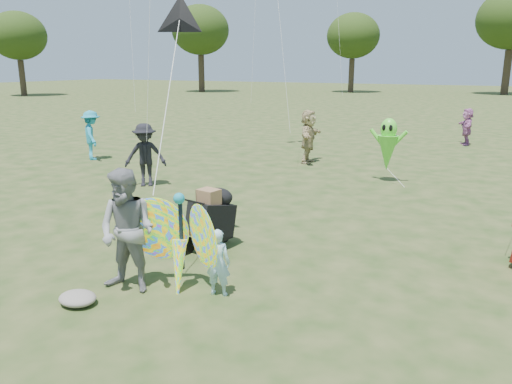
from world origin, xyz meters
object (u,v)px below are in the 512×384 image
at_px(butterfly_kite, 180,244).
at_px(jogging_stroller, 212,215).
at_px(child_girl, 218,262).
at_px(alien_kite, 388,147).
at_px(crowd_i, 92,135).
at_px(crowd_j, 467,127).
at_px(crowd_b, 145,155).
at_px(adult_man, 127,231).
at_px(crowd_d, 308,136).

bearing_deg(butterfly_kite, jogging_stroller, 105.88).
bearing_deg(child_girl, butterfly_kite, -5.83).
bearing_deg(butterfly_kite, alien_kite, 82.86).
bearing_deg(crowd_i, crowd_j, -99.95).
bearing_deg(butterfly_kite, child_girl, 6.84).
distance_m(child_girl, crowd_j, 16.12).
xyz_separation_m(butterfly_kite, alien_kite, (1.01, 8.07, 0.29)).
bearing_deg(crowd_b, crowd_i, 116.89).
xyz_separation_m(adult_man, crowd_j, (2.90, 16.47, -0.15)).
xyz_separation_m(crowd_i, butterfly_kite, (8.54, -6.85, -0.14)).
xyz_separation_m(adult_man, crowd_i, (-7.93, 7.22, -0.06)).
distance_m(child_girl, jogging_stroller, 1.80).
xyz_separation_m(crowd_d, crowd_i, (-6.64, -2.80, -0.04)).
relative_size(crowd_d, crowd_i, 1.05).
xyz_separation_m(crowd_j, alien_kite, (-1.29, -8.02, 0.24)).
height_order(crowd_d, crowd_i, crowd_d).
relative_size(crowd_b, crowd_j, 1.13).
bearing_deg(alien_kite, crowd_j, 80.88).
bearing_deg(butterfly_kite, adult_man, -148.47).
bearing_deg(crowd_d, crowd_j, -40.58).
relative_size(adult_man, butterfly_kite, 1.01).
distance_m(adult_man, crowd_i, 10.73).
bearing_deg(crowd_i, crowd_d, -117.51).
distance_m(crowd_b, crowd_j, 13.26).
xyz_separation_m(crowd_b, alien_kite, (5.51, 3.37, 0.15)).
bearing_deg(crowd_j, crowd_i, -65.61).
xyz_separation_m(crowd_d, alien_kite, (2.91, -1.59, 0.11)).
relative_size(butterfly_kite, alien_kite, 1.00).
distance_m(child_girl, alien_kite, 8.03).
height_order(crowd_i, alien_kite, alien_kite).
height_order(child_girl, alien_kite, alien_kite).
bearing_deg(adult_man, crowd_i, 131.28).
relative_size(adult_man, crowd_b, 1.06).
bearing_deg(crowd_d, crowd_i, 105.44).
distance_m(crowd_i, jogging_stroller, 9.69).
height_order(jogging_stroller, butterfly_kite, butterfly_kite).
bearing_deg(crowd_j, jogging_stroller, -26.73).
bearing_deg(adult_man, butterfly_kite, 25.14).
distance_m(crowd_b, butterfly_kite, 6.51).
distance_m(jogging_stroller, butterfly_kite, 1.61).
xyz_separation_m(crowd_b, crowd_d, (2.59, 4.95, 0.04)).
xyz_separation_m(crowd_d, crowd_j, (4.20, 6.44, -0.14)).
bearing_deg(alien_kite, crowd_i, -172.73).
bearing_deg(child_girl, alien_kite, -105.75).
bearing_deg(jogging_stroller, child_girl, -44.86).
height_order(child_girl, adult_man, adult_man).
distance_m(child_girl, crowd_d, 9.91).
bearing_deg(crowd_b, alien_kite, -3.67).
relative_size(crowd_b, crowd_d, 0.95).
relative_size(crowd_d, alien_kite, 0.99).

